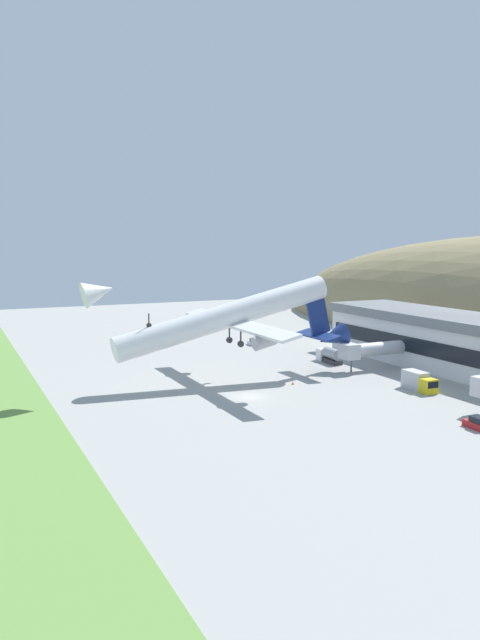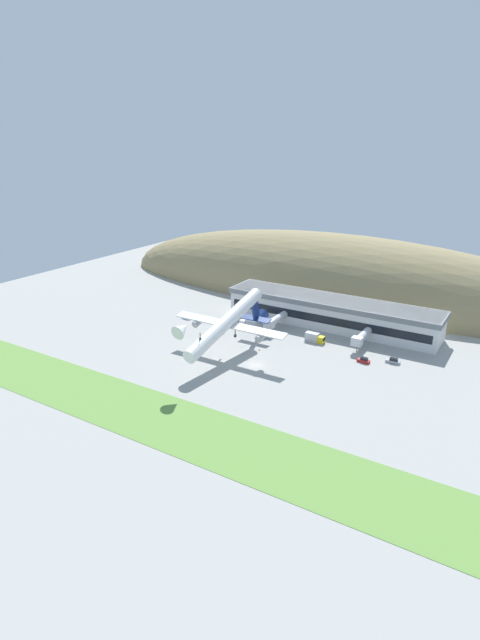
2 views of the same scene
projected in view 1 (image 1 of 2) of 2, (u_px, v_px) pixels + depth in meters
The scene contains 8 objects.
ground_plane at pixel (250, 397), 99.27m from camera, with size 305.93×305.93×0.00m, color #9E9E99.
jetway_0 at pixel (369, 350), 119.52m from camera, with size 3.38×13.78×5.43m.
cargo_airplane at pixel (230, 318), 109.07m from camera, with size 40.40×50.29×15.64m.
service_car_1 at pixel (254, 342), 148.76m from camera, with size 4.27×1.84×1.56m.
service_car_2 at pixel (478, 424), 82.34m from camera, with size 4.01×1.97×1.65m.
fuel_truck at pixel (330, 355), 127.43m from camera, with size 7.35×2.68×3.12m.
box_truck at pixel (419, 382), 103.66m from camera, with size 7.01×2.70×3.06m.
traffic_cone_0 at pixel (293, 383), 107.91m from camera, with size 0.52×0.52×0.58m.
Camera 1 is at (86.98, -42.83, 24.65)m, focal length 35.00 mm.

